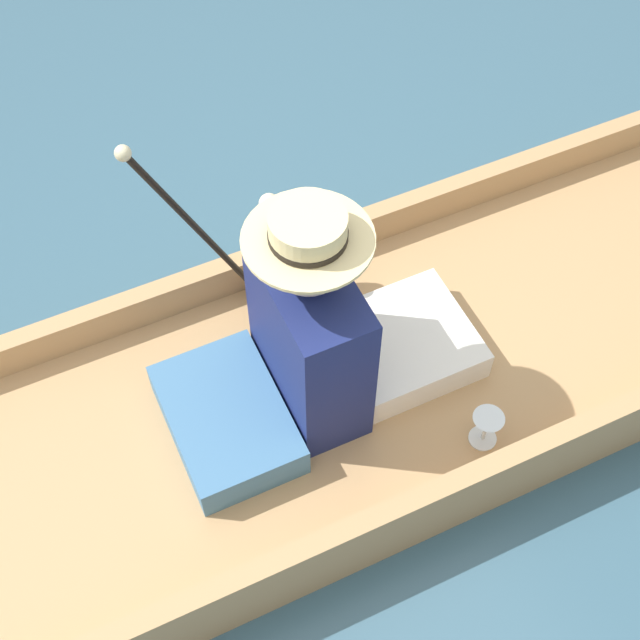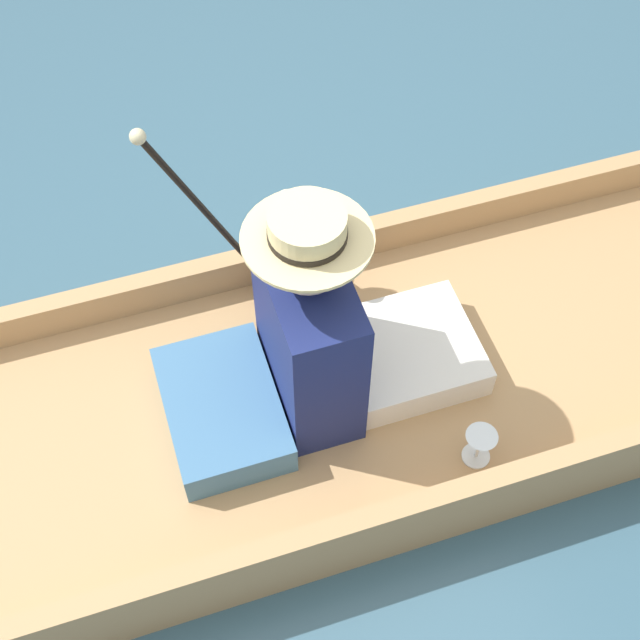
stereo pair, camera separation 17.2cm
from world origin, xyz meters
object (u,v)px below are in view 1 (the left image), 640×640
object	(u,v)px
seated_person	(332,328)
wine_glass	(487,424)
walking_cane	(188,219)
teddy_bear	(280,255)

from	to	relation	value
seated_person	wine_glass	size ratio (longest dim) A/B	6.27
wine_glass	walking_cane	size ratio (longest dim) A/B	0.16
seated_person	wine_glass	bearing A→B (deg)	45.09
wine_glass	walking_cane	bearing A→B (deg)	-142.79
seated_person	teddy_bear	xyz separation A→B (m)	(-0.38, 0.00, -0.10)
wine_glass	walking_cane	distance (m)	1.03
walking_cane	wine_glass	bearing A→B (deg)	37.21
seated_person	teddy_bear	distance (m)	0.39
teddy_bear	wine_glass	xyz separation A→B (m)	(0.75, 0.32, -0.10)
teddy_bear	wine_glass	distance (m)	0.82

